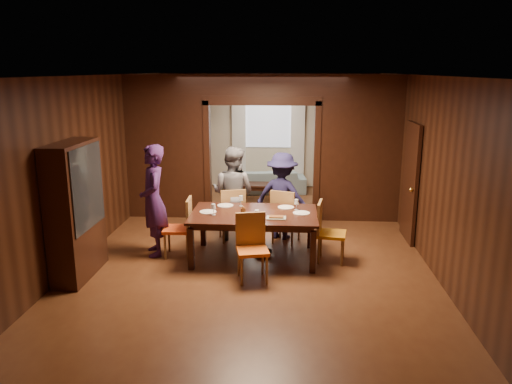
# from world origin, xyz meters

# --- Properties ---
(floor) EXTENTS (9.00, 9.00, 0.00)m
(floor) POSITION_xyz_m (0.00, 0.00, 0.00)
(floor) COLOR #552C18
(floor) RESTS_ON ground
(ceiling) EXTENTS (5.50, 9.00, 0.02)m
(ceiling) POSITION_xyz_m (0.00, 0.00, 2.90)
(ceiling) COLOR silver
(ceiling) RESTS_ON room_walls
(room_walls) EXTENTS (5.52, 9.01, 2.90)m
(room_walls) POSITION_xyz_m (0.00, 1.89, 1.51)
(room_walls) COLOR black
(room_walls) RESTS_ON floor
(person_purple) EXTENTS (0.65, 0.78, 1.83)m
(person_purple) POSITION_xyz_m (-1.64, -0.56, 0.92)
(person_purple) COLOR #391A4C
(person_purple) RESTS_ON floor
(person_grey) EXTENTS (0.99, 0.89, 1.68)m
(person_grey) POSITION_xyz_m (-0.44, 0.31, 0.84)
(person_grey) COLOR slate
(person_grey) RESTS_ON floor
(person_navy) EXTENTS (1.15, 0.90, 1.57)m
(person_navy) POSITION_xyz_m (0.44, 0.41, 0.78)
(person_navy) COLOR #1A173B
(person_navy) RESTS_ON floor
(sofa) EXTENTS (2.03, 0.99, 0.57)m
(sofa) POSITION_xyz_m (-0.03, 3.85, 0.28)
(sofa) COLOR #7E9BA5
(sofa) RESTS_ON floor
(serving_bowl) EXTENTS (0.30, 0.30, 0.07)m
(serving_bowl) POSITION_xyz_m (0.16, -0.51, 0.80)
(serving_bowl) COLOR black
(serving_bowl) RESTS_ON dining_table
(dining_table) EXTENTS (2.01, 1.25, 0.76)m
(dining_table) POSITION_xyz_m (0.01, -0.63, 0.38)
(dining_table) COLOR black
(dining_table) RESTS_ON floor
(coffee_table) EXTENTS (0.80, 0.50, 0.40)m
(coffee_table) POSITION_xyz_m (-0.18, 3.03, 0.20)
(coffee_table) COLOR black
(coffee_table) RESTS_ON floor
(chair_left) EXTENTS (0.47, 0.47, 0.97)m
(chair_left) POSITION_xyz_m (-1.25, -0.61, 0.48)
(chair_left) COLOR #D74114
(chair_left) RESTS_ON floor
(chair_right) EXTENTS (0.50, 0.50, 0.97)m
(chair_right) POSITION_xyz_m (1.25, -0.68, 0.48)
(chair_right) COLOR #C47412
(chair_right) RESTS_ON floor
(chair_far_l) EXTENTS (0.55, 0.55, 0.97)m
(chair_far_l) POSITION_xyz_m (-0.46, 0.23, 0.48)
(chair_far_l) COLOR #C36D12
(chair_far_l) RESTS_ON floor
(chair_far_r) EXTENTS (0.56, 0.56, 0.97)m
(chair_far_r) POSITION_xyz_m (0.52, 0.19, 0.48)
(chair_far_r) COLOR #C04112
(chair_far_r) RESTS_ON floor
(chair_near) EXTENTS (0.53, 0.53, 0.97)m
(chair_near) POSITION_xyz_m (0.05, -1.51, 0.48)
(chair_near) COLOR orange
(chair_near) RESTS_ON floor
(hutch) EXTENTS (0.40, 1.20, 2.00)m
(hutch) POSITION_xyz_m (-2.53, -1.50, 1.00)
(hutch) COLOR black
(hutch) RESTS_ON floor
(door_right) EXTENTS (0.06, 0.90, 2.10)m
(door_right) POSITION_xyz_m (2.70, 0.50, 1.05)
(door_right) COLOR black
(door_right) RESTS_ON floor
(window_far) EXTENTS (1.20, 0.03, 1.30)m
(window_far) POSITION_xyz_m (0.00, 4.44, 1.70)
(window_far) COLOR silver
(window_far) RESTS_ON back_wall
(curtain_left) EXTENTS (0.35, 0.06, 2.40)m
(curtain_left) POSITION_xyz_m (-0.75, 4.40, 1.25)
(curtain_left) COLOR white
(curtain_left) RESTS_ON back_wall
(curtain_right) EXTENTS (0.35, 0.06, 2.40)m
(curtain_right) POSITION_xyz_m (0.75, 4.40, 1.25)
(curtain_right) COLOR white
(curtain_right) RESTS_ON back_wall
(plate_left) EXTENTS (0.27, 0.27, 0.01)m
(plate_left) POSITION_xyz_m (-0.73, -0.63, 0.77)
(plate_left) COLOR silver
(plate_left) RESTS_ON dining_table
(plate_far_l) EXTENTS (0.27, 0.27, 0.01)m
(plate_far_l) POSITION_xyz_m (-0.51, -0.23, 0.77)
(plate_far_l) COLOR silver
(plate_far_l) RESTS_ON dining_table
(plate_far_r) EXTENTS (0.27, 0.27, 0.01)m
(plate_far_r) POSITION_xyz_m (0.51, -0.27, 0.77)
(plate_far_r) COLOR white
(plate_far_r) RESTS_ON dining_table
(plate_right) EXTENTS (0.27, 0.27, 0.01)m
(plate_right) POSITION_xyz_m (0.76, -0.59, 0.77)
(plate_right) COLOR white
(plate_right) RESTS_ON dining_table
(plate_near) EXTENTS (0.27, 0.27, 0.01)m
(plate_near) POSITION_xyz_m (-0.01, -1.00, 0.77)
(plate_near) COLOR silver
(plate_near) RESTS_ON dining_table
(platter_a) EXTENTS (0.30, 0.20, 0.04)m
(platter_a) POSITION_xyz_m (-0.08, -0.80, 0.78)
(platter_a) COLOR gray
(platter_a) RESTS_ON dining_table
(platter_b) EXTENTS (0.30, 0.20, 0.04)m
(platter_b) POSITION_xyz_m (0.37, -0.90, 0.78)
(platter_b) COLOR gray
(platter_b) RESTS_ON dining_table
(wineglass_left) EXTENTS (0.08, 0.08, 0.18)m
(wineglass_left) POSITION_xyz_m (-0.62, -0.79, 0.85)
(wineglass_left) COLOR silver
(wineglass_left) RESTS_ON dining_table
(wineglass_far) EXTENTS (0.08, 0.08, 0.18)m
(wineglass_far) POSITION_xyz_m (-0.24, -0.23, 0.85)
(wineglass_far) COLOR silver
(wineglass_far) RESTS_ON dining_table
(wineglass_right) EXTENTS (0.08, 0.08, 0.18)m
(wineglass_right) POSITION_xyz_m (0.69, -0.41, 0.85)
(wineglass_right) COLOR silver
(wineglass_right) RESTS_ON dining_table
(tumbler) EXTENTS (0.07, 0.07, 0.14)m
(tumbler) POSITION_xyz_m (0.07, -0.94, 0.83)
(tumbler) COLOR white
(tumbler) RESTS_ON dining_table
(condiment_jar) EXTENTS (0.08, 0.08, 0.11)m
(condiment_jar) POSITION_xyz_m (-0.16, -0.67, 0.82)
(condiment_jar) COLOR #4C2911
(condiment_jar) RESTS_ON dining_table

